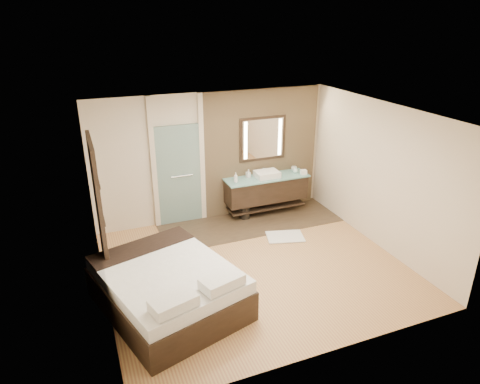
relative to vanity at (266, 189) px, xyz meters
name	(u,v)px	position (x,y,z in m)	size (l,w,h in m)	color
floor	(255,266)	(-1.10, -1.92, -0.58)	(5.00, 5.00, 0.00)	#A86946
tile_strip	(251,222)	(-0.50, -0.32, -0.57)	(3.80, 1.30, 0.01)	#36281D
stone_wall	(261,151)	(0.00, 0.29, 0.77)	(2.60, 0.08, 2.70)	tan
vanity	(266,189)	(0.00, 0.00, 0.00)	(1.85, 0.55, 0.88)	black
mirror_unit	(263,139)	(0.00, 0.24, 1.07)	(1.06, 0.04, 0.96)	black
frosted_door	(179,171)	(-1.85, 0.28, 0.56)	(1.10, 0.12, 2.70)	#ADDBD5
shoji_partition	(100,213)	(-3.53, -1.32, 0.63)	(0.06, 1.20, 2.40)	black
bed	(168,288)	(-2.75, -2.47, -0.24)	(2.26, 2.55, 0.83)	black
bath_mat	(285,237)	(-0.12, -1.17, -0.56)	(0.72, 0.50, 0.02)	white
waste_bin	(245,212)	(-0.53, -0.07, -0.44)	(0.22, 0.22, 0.28)	black
tissue_box	(304,172)	(0.82, -0.16, 0.33)	(0.12, 0.12, 0.10)	white
soap_bottle_a	(236,178)	(-0.74, -0.06, 0.39)	(0.08, 0.08, 0.21)	white
soap_bottle_b	(248,173)	(-0.38, 0.11, 0.37)	(0.08, 0.08, 0.18)	#B2B2B2
soap_bottle_c	(296,170)	(0.70, -0.01, 0.35)	(0.11, 0.11, 0.14)	silver
cup	(294,169)	(0.74, 0.13, 0.33)	(0.13, 0.13, 0.10)	silver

